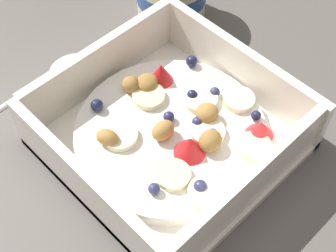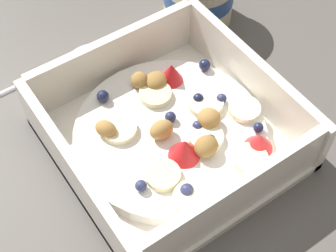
% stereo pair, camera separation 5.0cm
% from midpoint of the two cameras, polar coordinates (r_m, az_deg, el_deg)
% --- Properties ---
extents(ground_plane, '(2.40, 2.40, 0.00)m').
position_cam_midpoint_polar(ground_plane, '(0.53, 3.62, -2.01)').
color(ground_plane, '#56514C').
extents(fruit_bowl, '(0.22, 0.22, 0.07)m').
position_cam_midpoint_polar(fruit_bowl, '(0.51, 3.04, -0.79)').
color(fruit_bowl, white).
rests_on(fruit_bowl, ground).
extents(spoon, '(0.03, 0.17, 0.01)m').
position_cam_midpoint_polar(spoon, '(0.60, -9.27, 7.15)').
color(spoon, silver).
rests_on(spoon, ground).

